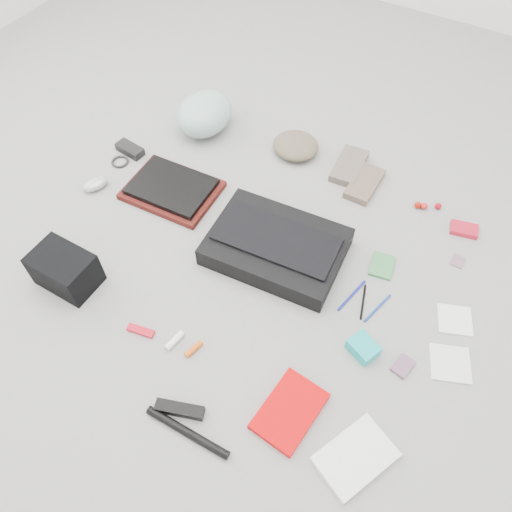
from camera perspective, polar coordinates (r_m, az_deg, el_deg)
The scene contains 33 objects.
ground_plane at distance 1.80m, azimuth 0.00°, elevation -0.94°, with size 4.00×4.00×0.00m, color gray.
messenger_bag at distance 1.80m, azimuth 2.32°, elevation 1.08°, with size 0.47×0.34×0.08m, color black.
bag_flap at distance 1.76m, azimuth 2.37°, elevation 1.97°, with size 0.43×0.20×0.01m, color black.
laptop_sleeve at distance 2.04m, azimuth -9.55°, elevation 7.41°, with size 0.35×0.26×0.02m, color #4D140F.
laptop at distance 2.02m, azimuth -9.64°, elevation 7.85°, with size 0.31×0.23×0.02m, color black.
bike_helmet at distance 2.27m, azimuth -5.91°, elevation 15.88°, with size 0.22×0.28×0.17m, color #A5CAC3.
beanie at distance 2.18m, azimuth 4.56°, elevation 12.46°, with size 0.20×0.19×0.07m, color brown.
mitten_left at distance 2.14m, azimuth 10.60°, elevation 10.09°, with size 0.11×0.21×0.03m, color #695C52.
mitten_right at distance 2.08m, azimuth 12.29°, elevation 8.07°, with size 0.10×0.20×0.03m, color brown.
power_brick at distance 2.24m, azimuth -14.21°, elevation 11.73°, with size 0.12×0.06×0.03m, color black.
cable_coil at distance 2.22m, azimuth -15.29°, elevation 10.36°, with size 0.07×0.07×0.01m, color black.
mouse at distance 2.13m, azimuth -17.91°, elevation 7.86°, with size 0.06×0.11×0.04m, color #A4A4A4.
camera_bag at distance 1.82m, azimuth -20.99°, elevation -1.46°, with size 0.21×0.15×0.13m, color black.
multitool at distance 1.69m, azimuth -13.03°, elevation -8.32°, with size 0.09×0.03×0.01m, color red.
toiletry_tube_white at distance 1.65m, azimuth -9.28°, elevation -9.51°, with size 0.02×0.02×0.07m, color white.
toiletry_tube_orange at distance 1.63m, azimuth -7.14°, elevation -10.50°, with size 0.02×0.02×0.07m, color #DC510D.
u_lock at distance 1.55m, azimuth -8.71°, elevation -16.94°, with size 0.15×0.04×0.03m, color black.
bike_pump at distance 1.53m, azimuth -7.85°, elevation -19.33°, with size 0.03×0.03×0.27m, color black.
book_red at distance 1.54m, azimuth 3.86°, elevation -17.25°, with size 0.15×0.22×0.02m, color #E60103.
book_white at distance 1.53m, azimuth 11.30°, elevation -21.60°, with size 0.14×0.22×0.02m, color white.
notepad at distance 1.84m, azimuth 14.21°, elevation -1.09°, with size 0.08×0.10×0.01m, color #397C43.
pen_blue at distance 1.75m, azimuth 10.88°, elevation -4.44°, with size 0.01×0.01×0.16m, color navy.
pen_black at distance 1.74m, azimuth 12.14°, elevation -5.15°, with size 0.01×0.01×0.14m, color black.
pen_navy at distance 1.74m, azimuth 13.71°, elevation -5.80°, with size 0.01×0.01×0.15m, color navy.
accordion_wallet at distance 1.64m, azimuth 12.15°, elevation -10.22°, with size 0.09×0.07×0.04m, color #11B9B6.
card_deck at distance 1.66m, azimuth 16.42°, elevation -11.97°, with size 0.05×0.07×0.01m, color #815773.
napkin_top at distance 1.80m, azimuth 21.77°, elevation -6.78°, with size 0.11×0.11×0.01m, color white.
napkin_bottom at distance 1.71m, azimuth 21.31°, elevation -11.37°, with size 0.12×0.12×0.01m, color silver.
lollipop_a at distance 2.06m, azimuth 18.01°, elevation 5.55°, with size 0.03×0.03×0.03m, color #9B1407.
lollipop_b at distance 2.06m, azimuth 18.67°, elevation 5.43°, with size 0.03×0.03×0.03m, color red.
lollipop_c at distance 2.08m, azimuth 20.10°, elevation 5.37°, with size 0.03×0.03×0.03m, color #AC0113.
altoids_tin at distance 2.04m, azimuth 22.68°, elevation 2.83°, with size 0.10×0.06×0.02m, color red.
stamp_sheet at distance 1.94m, azimuth 22.03°, elevation -0.54°, with size 0.05×0.06×0.00m, color gray.
Camera 1 is at (0.52, -0.90, 1.47)m, focal length 35.00 mm.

